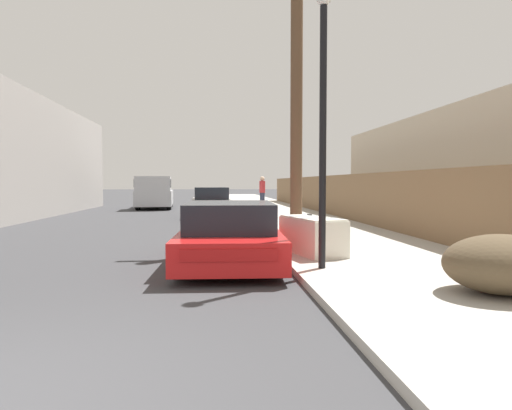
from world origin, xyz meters
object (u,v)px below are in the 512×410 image
(car_parked_mid, at_px, (211,203))
(utility_pole, at_px, (297,87))
(pedestrian, at_px, (262,191))
(parked_sports_car_red, at_px, (230,235))
(discarded_fridge, at_px, (312,235))
(pickup_truck, at_px, (155,193))
(street_lamp, at_px, (323,108))
(brush_pile, at_px, (503,264))

(car_parked_mid, xyz_separation_m, utility_pole, (2.21, -9.23, 3.38))
(utility_pole, distance_m, pedestrian, 14.87)
(car_parked_mid, relative_size, utility_pole, 0.62)
(parked_sports_car_red, bearing_deg, discarded_fridge, 11.13)
(parked_sports_car_red, distance_m, pickup_truck, 19.39)
(parked_sports_car_red, bearing_deg, street_lamp, -40.03)
(parked_sports_car_red, distance_m, car_parked_mid, 12.08)
(parked_sports_car_red, distance_m, street_lamp, 3.04)
(pickup_truck, height_order, brush_pile, pickup_truck)
(utility_pole, xyz_separation_m, street_lamp, (-0.35, -4.22, -1.22))
(discarded_fridge, xyz_separation_m, car_parked_mid, (-2.05, 11.82, 0.15))
(pickup_truck, xyz_separation_m, pedestrian, (6.35, -1.63, 0.10))
(car_parked_mid, relative_size, pickup_truck, 0.86)
(discarded_fridge, bearing_deg, utility_pole, 73.16)
(discarded_fridge, distance_m, pedestrian, 17.17)
(parked_sports_car_red, distance_m, brush_pile, 4.78)
(pickup_truck, bearing_deg, pedestrian, 162.00)
(pickup_truck, xyz_separation_m, brush_pile, (7.16, -22.37, -0.46))
(parked_sports_car_red, bearing_deg, pickup_truck, 103.73)
(brush_pile, bearing_deg, pedestrian, 92.23)
(car_parked_mid, bearing_deg, pedestrian, 59.31)
(parked_sports_car_red, relative_size, street_lamp, 1.03)
(discarded_fridge, relative_size, street_lamp, 0.41)
(parked_sports_car_red, height_order, street_lamp, street_lamp)
(car_parked_mid, height_order, pickup_truck, pickup_truck)
(car_parked_mid, bearing_deg, pickup_truck, 114.40)
(discarded_fridge, height_order, pickup_truck, pickup_truck)
(parked_sports_car_red, height_order, utility_pole, utility_pole)
(utility_pole, height_order, brush_pile, utility_pole)
(street_lamp, xyz_separation_m, brush_pile, (1.91, -1.96, -2.30))
(pickup_truck, xyz_separation_m, utility_pole, (5.60, -16.18, 3.06))
(brush_pile, distance_m, pedestrian, 20.76)
(parked_sports_car_red, bearing_deg, utility_pole, 59.57)
(parked_sports_car_red, relative_size, pedestrian, 2.63)
(discarded_fridge, relative_size, utility_pole, 0.25)
(pickup_truck, bearing_deg, parked_sports_car_red, 97.55)
(car_parked_mid, bearing_deg, parked_sports_car_red, -89.86)
(car_parked_mid, bearing_deg, street_lamp, -83.70)
(utility_pole, bearing_deg, brush_pile, -75.82)
(discarded_fridge, bearing_deg, brush_pile, -77.80)
(parked_sports_car_red, bearing_deg, brush_pile, -41.83)
(street_lamp, distance_m, brush_pile, 3.58)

